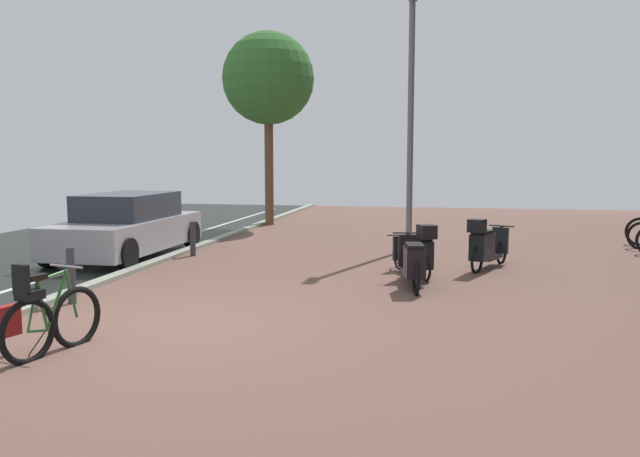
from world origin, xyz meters
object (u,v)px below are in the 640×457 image
(scooter_mid, at_px, (412,263))
(parked_car_near, at_px, (127,226))
(bicycle_foreground, at_px, (46,319))
(scooter_near, at_px, (417,252))
(scooter_far, at_px, (485,246))
(lamp_post, at_px, (411,109))
(bollard_far, at_px, (193,239))
(bollard_near, at_px, (71,275))
(street_tree, at_px, (268,79))

(scooter_mid, height_order, parked_car_near, parked_car_near)
(bicycle_foreground, distance_m, scooter_near, 6.52)
(scooter_mid, relative_size, scooter_far, 1.08)
(scooter_near, height_order, lamp_post, lamp_post)
(bicycle_foreground, height_order, bollard_far, bicycle_foreground)
(scooter_near, xyz_separation_m, bollard_near, (-4.91, -3.07, -0.03))
(scooter_mid, bearing_deg, bollard_near, -157.03)
(scooter_near, height_order, bollard_far, scooter_near)
(bollard_far, bearing_deg, scooter_near, -17.46)
(lamp_post, height_order, bollard_far, lamp_post)
(scooter_far, distance_m, parked_car_near, 7.57)
(scooter_mid, height_order, lamp_post, lamp_post)
(bollard_far, bearing_deg, street_tree, 90.63)
(scooter_near, height_order, scooter_mid, scooter_near)
(parked_car_near, bearing_deg, scooter_mid, -19.81)
(bicycle_foreground, xyz_separation_m, scooter_mid, (3.77, 4.31, 0.03))
(parked_car_near, bearing_deg, scooter_near, -11.34)
(bollard_near, height_order, bollard_far, bollard_near)
(scooter_far, bearing_deg, scooter_mid, -122.75)
(scooter_far, height_order, street_tree, street_tree)
(scooter_far, xyz_separation_m, street_tree, (-6.24, 7.02, 4.09))
(parked_car_near, relative_size, lamp_post, 0.72)
(scooter_far, bearing_deg, lamp_post, 123.59)
(scooter_near, xyz_separation_m, bollard_far, (-4.91, 1.55, -0.07))
(scooter_far, height_order, bollard_near, scooter_far)
(scooter_mid, bearing_deg, parked_car_near, 160.19)
(scooter_near, distance_m, parked_car_near, 6.43)
(parked_car_near, xyz_separation_m, lamp_post, (5.98, 2.13, 2.60))
(scooter_mid, height_order, scooter_far, scooter_far)
(scooter_mid, distance_m, parked_car_near, 6.67)
(scooter_mid, xyz_separation_m, bollard_near, (-4.88, -2.07, -0.00))
(scooter_near, bearing_deg, bollard_near, -148.03)
(scooter_near, bearing_deg, lamp_post, 95.51)
(scooter_near, height_order, street_tree, street_tree)
(parked_car_near, xyz_separation_m, street_tree, (1.32, 6.76, 3.91))
(scooter_far, distance_m, bollard_near, 7.39)
(scooter_far, relative_size, lamp_post, 0.29)
(street_tree, bearing_deg, scooter_far, -48.36)
(parked_car_near, height_order, bollard_near, parked_car_near)
(parked_car_near, height_order, lamp_post, lamp_post)
(parked_car_near, height_order, bollard_far, parked_car_near)
(lamp_post, distance_m, street_tree, 6.70)
(bicycle_foreground, distance_m, bollard_far, 6.94)
(bicycle_foreground, xyz_separation_m, street_tree, (-1.19, 13.33, 4.17))
(lamp_post, height_order, bollard_near, lamp_post)
(scooter_near, relative_size, scooter_far, 0.89)
(bicycle_foreground, xyz_separation_m, bollard_near, (-1.12, 2.24, 0.03))
(bicycle_foreground, xyz_separation_m, bollard_far, (-1.12, 6.85, -0.01))
(scooter_mid, xyz_separation_m, bollard_far, (-4.88, 2.54, -0.04))
(bicycle_foreground, relative_size, street_tree, 0.23)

